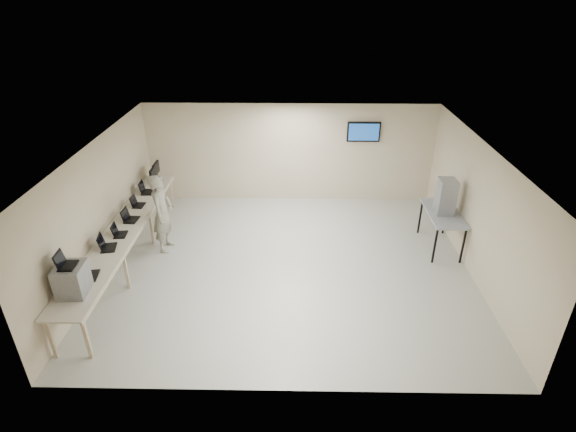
{
  "coord_description": "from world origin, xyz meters",
  "views": [
    {
      "loc": [
        0.15,
        -8.44,
        5.71
      ],
      "look_at": [
        0.0,
        0.2,
        1.15
      ],
      "focal_mm": 28.0,
      "sensor_mm": 36.0,
      "label": 1
    }
  ],
  "objects_px": {
    "soldier": "(162,213)",
    "side_table": "(443,215)",
    "workbench": "(124,232)",
    "equipment_box": "(72,280)"
  },
  "relations": [
    {
      "from": "workbench",
      "to": "side_table",
      "type": "bearing_deg",
      "value": 6.75
    },
    {
      "from": "workbench",
      "to": "equipment_box",
      "type": "relative_size",
      "value": 10.91
    },
    {
      "from": "equipment_box",
      "to": "side_table",
      "type": "distance_m",
      "value": 7.89
    },
    {
      "from": "equipment_box",
      "to": "soldier",
      "type": "distance_m",
      "value": 3.02
    },
    {
      "from": "equipment_box",
      "to": "workbench",
      "type": "bearing_deg",
      "value": 84.73
    },
    {
      "from": "soldier",
      "to": "side_table",
      "type": "height_order",
      "value": "soldier"
    },
    {
      "from": "soldier",
      "to": "workbench",
      "type": "bearing_deg",
      "value": 138.76
    },
    {
      "from": "equipment_box",
      "to": "side_table",
      "type": "bearing_deg",
      "value": 19.44
    },
    {
      "from": "workbench",
      "to": "soldier",
      "type": "bearing_deg",
      "value": 44.92
    },
    {
      "from": "workbench",
      "to": "side_table",
      "type": "distance_m",
      "value": 7.24
    }
  ]
}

